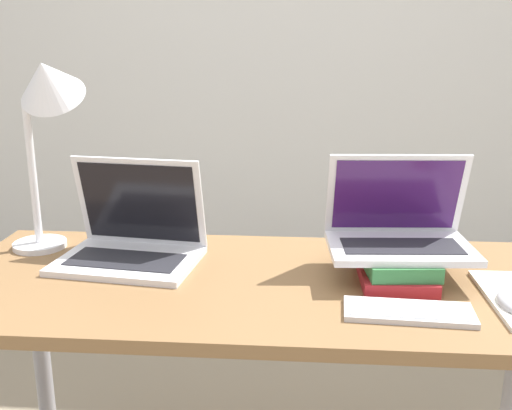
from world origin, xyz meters
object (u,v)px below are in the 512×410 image
at_px(book_stack, 394,263).
at_px(laptop_on_books, 399,230).
at_px(desk_lamp, 46,102).
at_px(laptop_left, 132,241).
at_px(wireless_keyboard, 409,312).
at_px(mouse, 512,303).

bearing_deg(book_stack, laptop_on_books, 65.74).
distance_m(laptop_on_books, desk_lamp, 0.91).
bearing_deg(laptop_on_books, laptop_left, 176.64).
height_order(laptop_left, wireless_keyboard, laptop_left).
bearing_deg(laptop_on_books, wireless_keyboard, -91.81).
bearing_deg(wireless_keyboard, desk_lamp, 160.49).
bearing_deg(wireless_keyboard, laptop_left, 157.76).
distance_m(laptop_left, laptop_on_books, 0.66).
bearing_deg(mouse, wireless_keyboard, -169.25).
bearing_deg(desk_lamp, mouse, -13.70).
xyz_separation_m(book_stack, laptop_on_books, (0.01, 0.02, 0.08)).
xyz_separation_m(laptop_on_books, desk_lamp, (-0.86, 0.08, 0.28)).
xyz_separation_m(wireless_keyboard, mouse, (0.22, 0.04, 0.01)).
bearing_deg(wireless_keyboard, mouse, 10.75).
distance_m(wireless_keyboard, mouse, 0.22).
distance_m(book_stack, laptop_on_books, 0.08).
relative_size(laptop_on_books, desk_lamp, 0.64).
bearing_deg(desk_lamp, wireless_keyboard, -19.51).
height_order(book_stack, laptop_on_books, laptop_on_books).
bearing_deg(mouse, laptop_left, 165.53).
relative_size(laptop_left, mouse, 3.42).
height_order(laptop_left, mouse, laptop_left).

